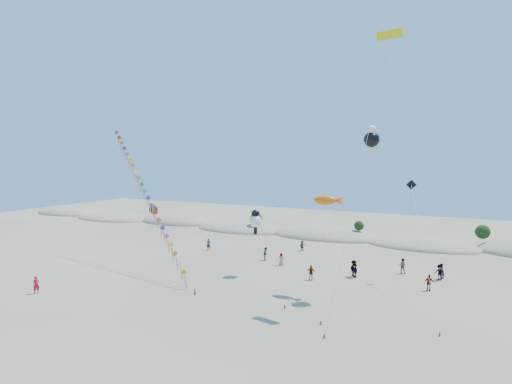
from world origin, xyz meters
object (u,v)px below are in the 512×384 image
Objects in this scene: fish_kite at (328,200)px; kite_train at (145,193)px; flyer_foreground at (36,285)px; parafoil_kite at (389,39)px.

kite_train is at bearing -178.79° from fish_kite.
kite_train reaches higher than flyer_foreground.
fish_kite is 0.39× the size of parafoil_kite.
parafoil_kite is (5.52, -0.27, 14.82)m from fish_kite.
fish_kite reaches higher than flyer_foreground.
fish_kite is at bearing 177.18° from parafoil_kite.
parafoil_kite is (28.45, 0.21, 14.87)m from kite_train.
fish_kite is 5.59× the size of flyer_foreground.
fish_kite is 15.81m from parafoil_kite.
kite_train is 12.68× the size of flyer_foreground.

